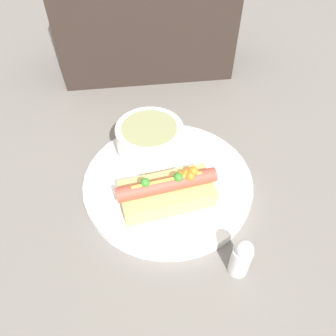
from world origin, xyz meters
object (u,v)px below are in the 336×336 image
object	(u,v)px
soup_bowl	(150,139)
spoon	(147,167)
hot_dog	(167,191)
salt_shaker	(241,257)

from	to	relation	value
soup_bowl	spoon	distance (m)	0.05
soup_bowl	hot_dog	bearing A→B (deg)	-81.62
hot_dog	spoon	distance (m)	0.08
spoon	hot_dog	bearing A→B (deg)	-140.36
soup_bowl	salt_shaker	distance (m)	0.26
hot_dog	spoon	world-z (taller)	hot_dog
spoon	salt_shaker	bearing A→B (deg)	-131.23
spoon	salt_shaker	xyz separation A→B (m)	(0.11, -0.19, 0.01)
salt_shaker	spoon	bearing A→B (deg)	119.84
hot_dog	soup_bowl	world-z (taller)	same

